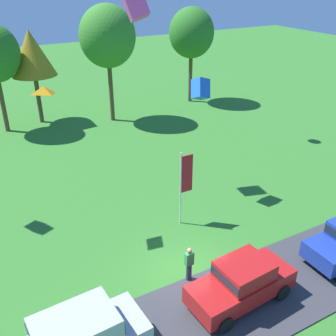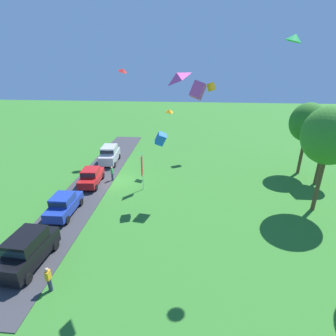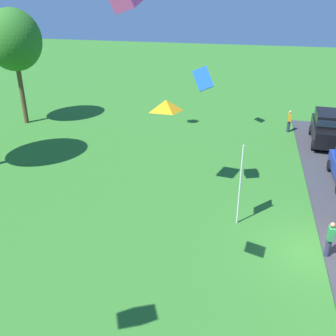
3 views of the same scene
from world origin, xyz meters
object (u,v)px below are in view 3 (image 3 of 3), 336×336
Objects in this scene: person_beside_suv at (330,239)px; tree_center_back at (13,40)px; kite_box_mid_center at (203,79)px; person_on_lawn at (289,121)px; flag_banner at (241,173)px; car_suv_far_end at (328,127)px; kite_diamond_over_trees at (166,106)px.

person_beside_suv is 25.91m from tree_center_back.
kite_box_mid_center reaches higher than person_beside_suv.
flag_banner is at bearing 166.21° from person_on_lawn.
person_beside_suv is (-13.38, 1.83, -0.42)m from car_suv_far_end.
flag_banner is 7.84m from kite_diamond_over_trees.
kite_diamond_over_trees is (-19.08, 5.59, 6.47)m from person_on_lawn.
person_on_lawn is 20.91m from kite_diamond_over_trees.
person_on_lawn is at bearing -26.13° from kite_box_mid_center.
car_suv_far_end is at bearing -25.15° from kite_diamond_over_trees.
kite_diamond_over_trees is at bearing 120.92° from person_beside_suv.
person_beside_suv is 0.42× the size of flag_banner.
kite_diamond_over_trees is at bearing 179.02° from kite_box_mid_center.
kite_diamond_over_trees is (-7.95, 0.14, 1.01)m from kite_box_mid_center.
tree_center_back is at bearing 95.73° from person_on_lawn.
kite_box_mid_center is at bearing 54.93° from person_beside_suv.
kite_diamond_over_trees is at bearing 158.00° from flag_banner.
kite_box_mid_center reaches higher than flag_banner.
tree_center_back is (-2.10, 20.94, 5.64)m from person_on_lawn.
flag_banner reaches higher than person_beside_suv.
person_on_lawn is at bearing -16.34° from kite_diamond_over_trees.
flag_banner is 4.04× the size of kite_box_mid_center.
flag_banner is at bearing -122.40° from tree_center_back.
flag_banner is 4.87m from kite_box_mid_center.
car_suv_far_end is 0.53× the size of tree_center_back.
tree_center_back reaches higher than person_beside_suv.
flag_banner is at bearing -22.00° from kite_diamond_over_trees.
flag_banner is (-11.32, 5.69, 1.28)m from car_suv_far_end.
kite_diamond_over_trees is (-5.76, 2.33, 4.77)m from flag_banner.
car_suv_far_end is 4.85× the size of kite_diamond_over_trees.
flag_banner reaches higher than car_suv_far_end.
kite_box_mid_center is 8.02m from kite_diamond_over_trees.
person_beside_suv is at bearing -118.08° from flag_banner.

